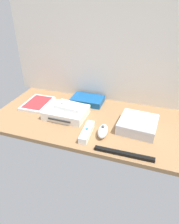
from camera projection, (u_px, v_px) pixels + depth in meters
The scene contains 10 objects.
ground_plane at pixel (90, 120), 105.48cm from camera, with size 100.00×48.00×2.00cm, color #936D47.
back_wall at pixel (104, 44), 108.71cm from camera, with size 110.00×1.20×64.00cm, color silver.
game_console at pixel (66, 112), 106.26cm from camera, with size 21.09×16.59×4.40cm.
mini_computer at pixel (138, 124), 95.89cm from camera, with size 18.13×18.13×5.30cm.
game_case at pixel (38, 103), 117.74cm from camera, with size 14.09×19.35×1.56cm.
network_router at pixel (87, 100), 119.21cm from camera, with size 18.12×12.53×3.40cm.
remote_wand at pixel (87, 132), 92.59cm from camera, with size 4.52×15.00×3.40cm.
remote_nunchuk at pixel (103, 131), 92.29cm from camera, with size 5.44×10.41×5.10cm.
remote_classic_pad at pixel (69, 106), 105.25cm from camera, with size 15.26×9.69×2.40cm.
sensor_bar at pixel (124, 154), 81.31cm from camera, with size 24.00×1.80×1.40cm, color black.
Camera 1 is at (28.60, -83.84, 56.41)cm, focal length 32.88 mm.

